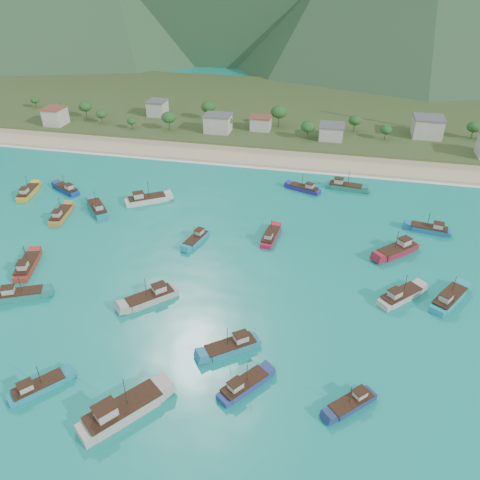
% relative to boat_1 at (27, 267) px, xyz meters
% --- Properties ---
extents(ground, '(600.00, 600.00, 0.00)m').
position_rel_boat_1_xyz_m(ground, '(45.14, 0.10, -0.74)').
color(ground, '#0B8071').
rests_on(ground, ground).
extents(beach, '(400.00, 18.00, 1.20)m').
position_rel_boat_1_xyz_m(beach, '(45.14, 79.10, -0.74)').
color(beach, beige).
rests_on(beach, ground).
extents(land, '(400.00, 110.00, 2.40)m').
position_rel_boat_1_xyz_m(land, '(45.14, 140.10, -0.74)').
color(land, '#385123').
rests_on(land, ground).
extents(surf_line, '(400.00, 2.50, 0.08)m').
position_rel_boat_1_xyz_m(surf_line, '(45.14, 69.60, -0.74)').
color(surf_line, white).
rests_on(surf_line, ground).
extents(village, '(207.93, 29.18, 7.20)m').
position_rel_boat_1_xyz_m(village, '(63.50, 101.78, 3.95)').
color(village, beige).
rests_on(village, ground).
extents(vegetation, '(275.62, 25.93, 8.79)m').
position_rel_boat_1_xyz_m(vegetation, '(40.43, 103.40, 4.36)').
color(vegetation, '#235623').
rests_on(vegetation, ground).
extents(boat_1, '(5.96, 10.99, 6.23)m').
position_rel_boat_1_xyz_m(boat_1, '(0.00, 0.00, 0.00)').
color(boat_1, '#A43023').
rests_on(boat_1, ground).
extents(boat_2, '(9.95, 7.27, 5.78)m').
position_rel_boat_1_xyz_m(boat_2, '(-12.59, 38.80, -0.08)').
color(boat_2, navy).
rests_on(boat_2, ground).
extents(boat_3, '(4.65, 9.28, 5.26)m').
position_rel_boat_1_xyz_m(boat_3, '(34.00, 19.79, -0.18)').
color(boat_3, teal).
rests_on(boat_3, ground).
extents(boat_5, '(10.38, 6.93, 5.95)m').
position_rel_boat_1_xyz_m(boat_5, '(4.52, -9.55, -0.05)').
color(boat_5, '#207871').
rests_on(boat_5, ground).
extents(boat_6, '(10.01, 10.05, 6.47)m').
position_rel_boat_1_xyz_m(boat_6, '(31.77, -4.60, 0.04)').
color(boat_6, '#A9A59B').
rests_on(boat_6, ground).
extents(boat_7, '(11.13, 4.47, 6.40)m').
position_rel_boat_1_xyz_m(boat_7, '(69.26, 58.65, 0.03)').
color(boat_7, '#227566').
rests_on(boat_7, ground).
extents(boat_8, '(9.66, 9.81, 6.28)m').
position_rel_boat_1_xyz_m(boat_8, '(82.07, 7.02, 0.01)').
color(boat_8, '#BFB3AC').
rests_on(boat_8, ground).
extents(boat_10, '(10.38, 4.65, 5.92)m').
position_rel_boat_1_xyz_m(boat_10, '(91.41, 37.37, -0.06)').
color(boat_10, '#1D629B').
rests_on(boat_10, ground).
extents(boat_13, '(7.91, 9.19, 5.57)m').
position_rel_boat_1_xyz_m(boat_13, '(55.27, -22.87, -0.12)').
color(boat_13, navy).
rests_on(boat_13, ground).
extents(boat_14, '(4.58, 10.53, 6.02)m').
position_rel_boat_1_xyz_m(boat_14, '(-5.51, 23.66, -0.04)').
color(boat_14, '#BB7A2F').
rests_on(boat_14, ground).
extents(boat_15, '(8.71, 11.03, 6.51)m').
position_rel_boat_1_xyz_m(boat_15, '(91.74, 8.18, 0.05)').
color(boat_15, teal).
rests_on(boat_15, ground).
extents(boat_16, '(11.32, 13.02, 7.92)m').
position_rel_boat_1_xyz_m(boat_16, '(38.01, -32.17, 0.31)').
color(boat_16, '#B7B1A6').
rests_on(boat_16, ground).
extents(boat_17, '(10.55, 10.39, 6.75)m').
position_rel_boat_1_xyz_m(boat_17, '(82.57, 25.03, 0.10)').
color(boat_17, maroon).
rests_on(boat_17, ground).
extents(boat_18, '(4.82, 10.57, 6.02)m').
position_rel_boat_1_xyz_m(boat_18, '(-22.55, 34.30, -0.04)').
color(boat_18, gold).
rests_on(boat_18, ground).
extents(boat_20, '(10.00, 8.64, 6.06)m').
position_rel_boat_1_xyz_m(boat_20, '(51.27, -14.68, -0.03)').
color(boat_20, teal).
rests_on(boat_20, ground).
extents(boat_22, '(9.96, 5.95, 5.66)m').
position_rel_boat_1_xyz_m(boat_22, '(57.33, 54.80, -0.10)').
color(boat_22, navy).
rests_on(boat_22, ground).
extents(boat_23, '(7.96, 7.85, 5.10)m').
position_rel_boat_1_xyz_m(boat_23, '(72.73, -22.51, -0.20)').
color(boat_23, navy).
rests_on(boat_23, ground).
extents(boat_25, '(7.98, 8.71, 5.40)m').
position_rel_boat_1_xyz_m(boat_25, '(22.30, -30.50, -0.15)').
color(boat_25, teal).
rests_on(boat_25, ground).
extents(boat_26, '(9.57, 10.33, 6.44)m').
position_rel_boat_1_xyz_m(boat_26, '(2.53, 29.16, 0.04)').
color(boat_26, teal).
rests_on(boat_26, ground).
extents(boat_28, '(11.60, 9.30, 6.88)m').
position_rel_boat_1_xyz_m(boat_28, '(13.71, 37.21, 0.12)').
color(boat_28, beige).
rests_on(boat_28, ground).
extents(boat_29, '(3.75, 9.87, 5.70)m').
position_rel_boat_1_xyz_m(boat_29, '(51.87, 24.86, -0.10)').
color(boat_29, '#B51B37').
rests_on(boat_29, ground).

